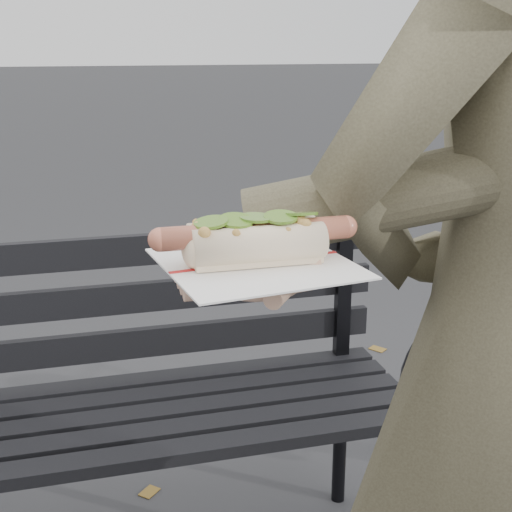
% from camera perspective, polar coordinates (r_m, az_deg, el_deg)
% --- Properties ---
extents(park_bench, '(1.50, 0.44, 0.88)m').
position_cam_1_polar(park_bench, '(1.85, -12.17, -10.15)').
color(park_bench, black).
rests_on(park_bench, ground).
extents(held_hotdog, '(0.64, 0.31, 0.20)m').
position_cam_1_polar(held_hotdog, '(0.87, 11.63, 4.30)').
color(held_hotdog, '#413C2B').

